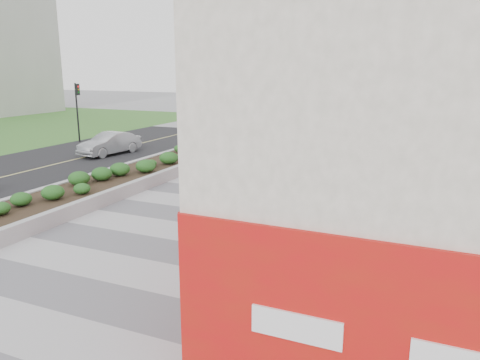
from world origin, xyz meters
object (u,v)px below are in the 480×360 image
object	(u,v)px
planter	(113,180)
skateboarder	(199,215)
traffic_signal_near	(194,107)
traffic_signal_far	(77,104)
car_silver	(110,144)

from	to	relation	value
planter	skateboarder	distance (m)	7.48
traffic_signal_near	traffic_signal_far	xyz separation A→B (m)	(-9.20, -0.50, 0.00)
planter	skateboarder	world-z (taller)	skateboarder
traffic_signal_near	skateboarder	size ratio (longest dim) A/B	2.85
skateboarder	car_silver	size ratio (longest dim) A/B	0.36
traffic_signal_near	car_silver	distance (m)	5.78
traffic_signal_far	traffic_signal_near	bearing A→B (deg)	3.11
car_silver	traffic_signal_near	bearing A→B (deg)	52.24
traffic_signal_far	car_silver	distance (m)	6.51
traffic_signal_near	planter	bearing A→B (deg)	-80.65
traffic_signal_far	skateboarder	world-z (taller)	traffic_signal_far
skateboarder	traffic_signal_far	bearing A→B (deg)	165.65
skateboarder	car_silver	distance (m)	16.08
traffic_signal_near	traffic_signal_far	distance (m)	9.21
traffic_signal_far	car_silver	size ratio (longest dim) A/B	1.02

